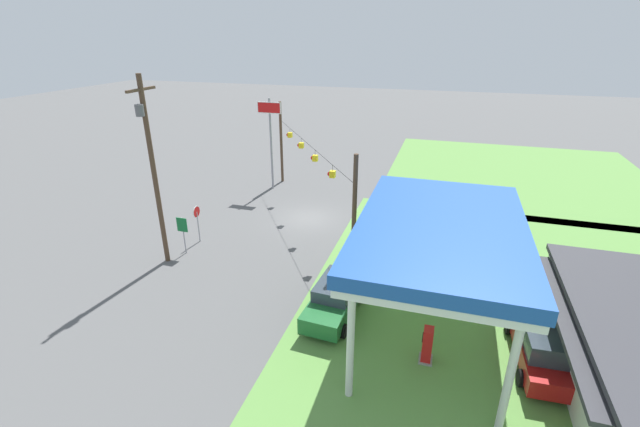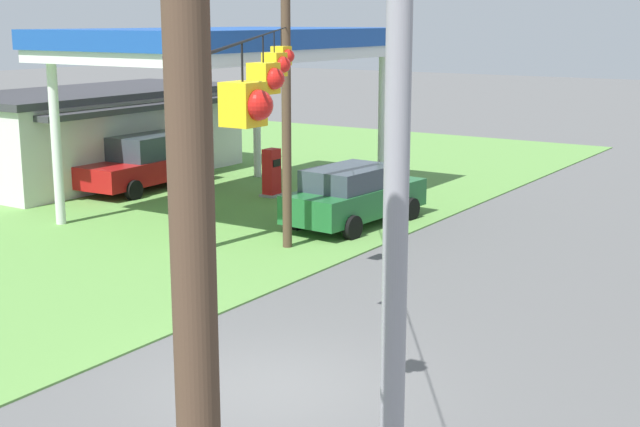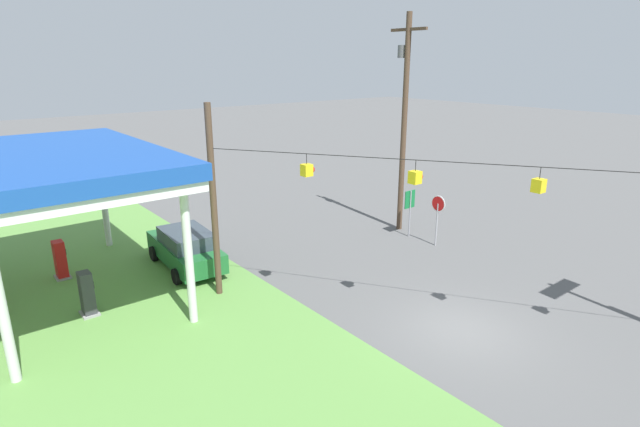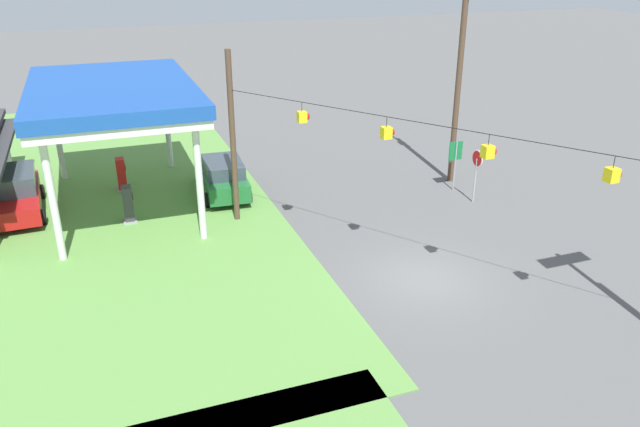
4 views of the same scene
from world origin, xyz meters
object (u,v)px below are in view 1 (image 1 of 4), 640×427
at_px(gas_station_canopy, 440,233).
at_px(stop_sign_overhead, 270,128).
at_px(car_at_pumps_front, 336,297).
at_px(utility_pole_main, 152,165).
at_px(route_sign, 183,228).
at_px(car_at_pumps_rear, 542,344).
at_px(stop_sign_roadside, 197,216).
at_px(fuel_pump_near, 433,294).
at_px(fuel_pump_far, 427,346).

relative_size(gas_station_canopy, stop_sign_overhead, 1.39).
bearing_deg(car_at_pumps_front, gas_station_canopy, 92.40).
bearing_deg(utility_pole_main, gas_station_canopy, 81.81).
height_order(gas_station_canopy, stop_sign_overhead, stop_sign_overhead).
distance_m(stop_sign_overhead, route_sign, 13.31).
xyz_separation_m(route_sign, utility_pole_main, (1.16, -0.53, 4.30)).
relative_size(car_at_pumps_rear, utility_pole_main, 0.49).
xyz_separation_m(car_at_pumps_front, stop_sign_overhead, (-16.06, -10.01, 4.45)).
xyz_separation_m(car_at_pumps_rear, utility_pole_main, (-2.94, -20.02, 5.04)).
bearing_deg(route_sign, car_at_pumps_front, 72.77).
height_order(car_at_pumps_rear, stop_sign_roadside, stop_sign_roadside).
distance_m(gas_station_canopy, car_at_pumps_front, 6.10).
xyz_separation_m(car_at_pumps_rear, stop_sign_roadside, (-5.81, -19.53, 0.84)).
xyz_separation_m(fuel_pump_near, utility_pole_main, (-0.26, -15.53, 5.24)).
bearing_deg(gas_station_canopy, fuel_pump_far, -0.05).
relative_size(fuel_pump_near, fuel_pump_far, 1.00).
relative_size(car_at_pumps_rear, stop_sign_roadside, 2.11).
relative_size(route_sign, utility_pole_main, 0.22).
height_order(car_at_pumps_front, utility_pole_main, utility_pole_main).
xyz_separation_m(fuel_pump_near, stop_sign_overhead, (-14.21, -14.49, 4.58)).
bearing_deg(car_at_pumps_rear, route_sign, 75.12).
xyz_separation_m(gas_station_canopy, fuel_pump_far, (1.98, -0.00, -4.27)).
xyz_separation_m(fuel_pump_far, stop_sign_overhead, (-18.16, -14.49, 4.58)).
xyz_separation_m(car_at_pumps_rear, route_sign, (-4.10, -19.49, 0.74)).
xyz_separation_m(fuel_pump_near, fuel_pump_far, (3.96, 0.00, 0.00)).
xyz_separation_m(gas_station_canopy, utility_pole_main, (-2.24, -15.53, 0.96)).
relative_size(fuel_pump_far, utility_pole_main, 0.15).
relative_size(car_at_pumps_front, stop_sign_overhead, 0.64).
distance_m(car_at_pumps_front, route_sign, 11.05).
xyz_separation_m(gas_station_canopy, fuel_pump_near, (-1.98, -0.00, -4.27)).
xyz_separation_m(car_at_pumps_front, stop_sign_roadside, (-4.97, -10.56, 0.91)).
relative_size(gas_station_canopy, stop_sign_roadside, 4.32).
bearing_deg(fuel_pump_far, car_at_pumps_front, -115.18).
height_order(gas_station_canopy, fuel_pump_near, gas_station_canopy).
relative_size(gas_station_canopy, fuel_pump_far, 6.63).
distance_m(fuel_pump_far, route_sign, 15.96).
xyz_separation_m(stop_sign_roadside, route_sign, (1.71, 0.04, -0.10)).
height_order(car_at_pumps_front, car_at_pumps_rear, car_at_pumps_rear).
xyz_separation_m(stop_sign_overhead, route_sign, (12.79, -0.51, -3.64)).
distance_m(fuel_pump_near, fuel_pump_far, 3.96).
height_order(fuel_pump_near, stop_sign_overhead, stop_sign_overhead).
bearing_deg(stop_sign_overhead, stop_sign_roadside, -2.84).
bearing_deg(utility_pole_main, car_at_pumps_front, 79.20).
bearing_deg(fuel_pump_far, gas_station_canopy, 179.95).
relative_size(fuel_pump_near, car_at_pumps_rear, 0.31).
bearing_deg(gas_station_canopy, route_sign, -102.74).
distance_m(gas_station_canopy, fuel_pump_far, 4.71).
bearing_deg(stop_sign_overhead, fuel_pump_far, 38.58).
height_order(stop_sign_overhead, utility_pole_main, utility_pole_main).
xyz_separation_m(stop_sign_overhead, utility_pole_main, (13.95, -1.04, 0.66)).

